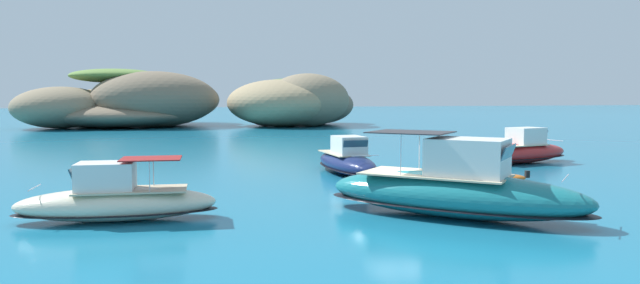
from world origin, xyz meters
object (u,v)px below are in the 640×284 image
object	(u,v)px
motorboat_red	(522,151)
dinghy_tender	(501,178)
motorboat_cream	(116,201)
islet_small	(294,102)
motorboat_teal	(455,190)
motorboat_navy	(347,161)
islet_large	(131,103)

from	to	relation	value
motorboat_red	dinghy_tender	size ratio (longest dim) A/B	2.86
motorboat_cream	motorboat_red	distance (m)	27.03
islet_small	motorboat_teal	distance (m)	65.13
motorboat_cream	motorboat_navy	distance (m)	15.09
motorboat_cream	motorboat_teal	distance (m)	12.19
islet_small	motorboat_cream	xyz separation A→B (m)	(-20.07, -62.07, -2.69)
islet_small	motorboat_navy	distance (m)	53.20
islet_small	motorboat_red	xyz separation A→B (m)	(4.29, -50.36, -2.62)
dinghy_tender	motorboat_teal	bearing A→B (deg)	-132.23
islet_small	motorboat_teal	world-z (taller)	islet_small
motorboat_navy	islet_large	bearing A→B (deg)	104.48
motorboat_cream	motorboat_navy	bearing A→B (deg)	39.57
islet_large	dinghy_tender	size ratio (longest dim) A/B	11.64
motorboat_cream	motorboat_red	size ratio (longest dim) A/B	0.88
motorboat_cream	motorboat_red	xyz separation A→B (m)	(24.36, 11.71, 0.07)
motorboat_teal	islet_small	bearing A→B (deg)	82.81
islet_large	motorboat_red	distance (m)	61.18
motorboat_cream	motorboat_teal	size ratio (longest dim) A/B	0.79
islet_large	motorboat_teal	xyz separation A→B (m)	(14.95, -68.87, -2.40)
islet_large	islet_small	xyz separation A→B (m)	(23.10, -4.29, 0.02)
motorboat_navy	motorboat_teal	xyz separation A→B (m)	(0.30, -12.12, 0.25)
motorboat_red	motorboat_navy	bearing A→B (deg)	-170.65
islet_large	motorboat_cream	bearing A→B (deg)	-87.39
motorboat_navy	dinghy_tender	world-z (taller)	motorboat_navy
islet_large	motorboat_navy	size ratio (longest dim) A/B	4.50
motorboat_navy	motorboat_red	size ratio (longest dim) A/B	0.90
motorboat_teal	islet_large	bearing A→B (deg)	102.25
motorboat_cream	dinghy_tender	xyz separation A→B (m)	(18.29, 4.50, -0.48)
motorboat_teal	dinghy_tender	size ratio (longest dim) A/B	3.19
motorboat_teal	dinghy_tender	distance (m)	9.50
motorboat_teal	dinghy_tender	world-z (taller)	motorboat_teal
islet_large	islet_small	bearing A→B (deg)	-10.53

